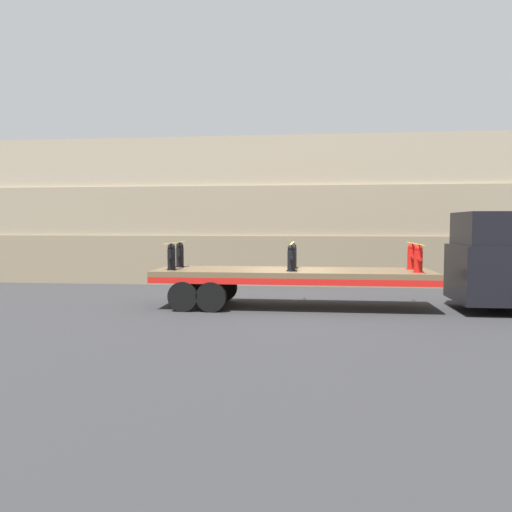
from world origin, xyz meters
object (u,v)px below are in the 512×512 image
Objects in this scene: fire_hydrant_black_far_1 at (293,256)px; fire_hydrant_red_far_2 at (411,257)px; truck_cab at (502,263)px; fire_hydrant_red_near_2 at (418,259)px; fire_hydrant_black_near_1 at (291,258)px; fire_hydrant_black_far_0 at (180,255)px; flatbed_trailer at (273,277)px; fire_hydrant_black_near_0 at (171,257)px.

fire_hydrant_black_far_1 is 3.95m from fire_hydrant_red_far_2.
truck_cab is 3.61× the size of fire_hydrant_red_near_2.
fire_hydrant_red_far_2 is at bearing 168.77° from truck_cab.
fire_hydrant_black_near_1 is 1.00× the size of fire_hydrant_red_near_2.
fire_hydrant_red_near_2 is (3.95, 0.00, 0.00)m from fire_hydrant_black_near_1.
fire_hydrant_red_far_2 is (7.91, 0.00, 0.00)m from fire_hydrant_black_far_0.
fire_hydrant_black_far_1 is (0.62, 0.53, 0.67)m from flatbed_trailer.
truck_cab reaches higher than fire_hydrant_black_near_0.
fire_hydrant_black_far_1 is (-6.64, 0.53, 0.13)m from truck_cab.
fire_hydrant_black_far_0 is 1.00× the size of fire_hydrant_red_near_2.
fire_hydrant_red_near_2 is (3.95, -1.07, 0.00)m from fire_hydrant_black_far_1.
flatbed_trailer is 10.41× the size of fire_hydrant_black_far_1.
truck_cab is 10.60m from fire_hydrant_black_far_0.
flatbed_trailer is at bearing -173.36° from fire_hydrant_red_far_2.
fire_hydrant_black_near_0 is 1.07m from fire_hydrant_black_far_0.
flatbed_trailer is at bearing 139.47° from fire_hydrant_black_near_1.
fire_hydrant_red_far_2 is (-2.68, 0.53, 0.13)m from truck_cab.
fire_hydrant_black_far_1 is at bearing 0.00° from fire_hydrant_black_far_0.
fire_hydrant_black_far_0 is (-10.59, 0.53, 0.13)m from truck_cab.
fire_hydrant_black_near_0 and fire_hydrant_black_far_1 have the same top height.
fire_hydrant_black_near_1 is 1.00× the size of fire_hydrant_black_far_1.
fire_hydrant_black_near_1 is (-6.64, -0.53, 0.13)m from truck_cab.
truck_cab is 3.61× the size of fire_hydrant_black_near_0.
flatbed_trailer is at bearing 9.09° from fire_hydrant_black_near_0.
truck_cab is 3.61× the size of fire_hydrant_black_near_1.
truck_cab reaches higher than fire_hydrant_red_near_2.
fire_hydrant_black_far_0 and fire_hydrant_red_near_2 have the same top height.
fire_hydrant_red_near_2 is (4.58, -0.53, 0.67)m from flatbed_trailer.
flatbed_trailer is 1.06m from fire_hydrant_black_near_1.
fire_hydrant_black_near_0 is at bearing 180.00° from fire_hydrant_black_near_1.
fire_hydrant_red_near_2 is 1.00× the size of fire_hydrant_red_far_2.
fire_hydrant_black_far_0 is at bearing 172.32° from fire_hydrant_red_near_2.
fire_hydrant_red_near_2 reaches higher than flatbed_trailer.
fire_hydrant_black_near_1 and fire_hydrant_red_far_2 have the same top height.
truck_cab is 10.60m from fire_hydrant_black_near_0.
fire_hydrant_black_far_0 is at bearing 164.91° from fire_hydrant_black_near_1.
fire_hydrant_black_near_0 is 1.00× the size of fire_hydrant_red_near_2.
truck_cab is at bearing -11.23° from fire_hydrant_red_far_2.
fire_hydrant_black_far_1 is 4.09m from fire_hydrant_red_near_2.
fire_hydrant_black_near_1 and fire_hydrant_red_near_2 have the same top height.
truck_cab is at bearing 0.00° from flatbed_trailer.
truck_cab reaches higher than fire_hydrant_black_near_1.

